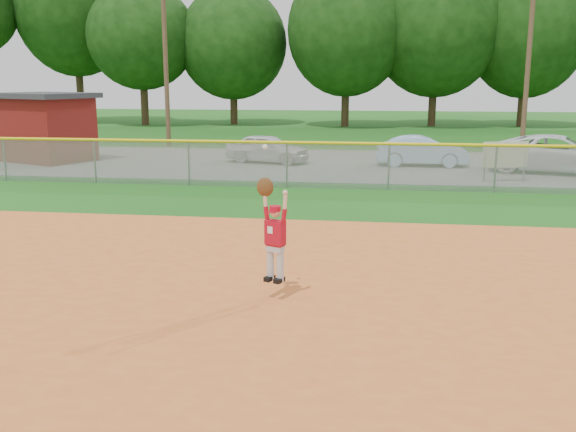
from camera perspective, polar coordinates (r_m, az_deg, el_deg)
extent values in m
plane|color=#175313|center=(11.76, -6.95, -5.66)|extent=(120.00, 120.00, 0.00)
cube|color=#C85D24|center=(9.08, -11.85, -11.26)|extent=(24.00, 16.00, 0.04)
cube|color=slate|center=(27.20, 1.65, 4.69)|extent=(44.00, 10.00, 0.03)
imported|color=silver|center=(27.32, -1.83, 6.03)|extent=(3.77, 2.22, 1.20)
imported|color=#9BC2E8|center=(26.86, 11.82, 5.68)|extent=(3.71, 1.34, 1.21)
imported|color=white|center=(26.50, 22.90, 5.12)|extent=(5.56, 3.57, 1.43)
cube|color=#5E110D|center=(29.76, -20.70, 7.17)|extent=(4.22, 3.76, 2.72)
cube|color=#333338|center=(29.68, -20.92, 9.99)|extent=(4.79, 4.33, 0.22)
cylinder|color=gray|center=(23.15, 17.06, 4.12)|extent=(0.05, 0.05, 1.07)
cylinder|color=gray|center=(23.73, 20.25, 4.09)|extent=(0.05, 0.05, 1.07)
cube|color=#F1E9C5|center=(23.38, 18.75, 5.19)|extent=(1.57, 0.42, 0.89)
cube|color=gray|center=(21.20, -0.12, 4.54)|extent=(40.00, 0.03, 1.50)
cylinder|color=yellow|center=(21.12, -0.12, 6.56)|extent=(40.00, 0.10, 0.10)
cylinder|color=gray|center=(24.66, -23.87, 4.59)|extent=(0.06, 0.06, 1.50)
cylinder|color=gray|center=(23.09, -16.79, 4.66)|extent=(0.06, 0.06, 1.50)
cylinder|color=gray|center=(21.92, -8.81, 4.65)|extent=(0.06, 0.06, 1.50)
cylinder|color=gray|center=(21.20, -0.12, 4.54)|extent=(0.06, 0.06, 1.50)
cylinder|color=gray|center=(21.01, 8.95, 4.32)|extent=(0.06, 0.06, 1.50)
cylinder|color=gray|center=(21.33, 17.96, 3.99)|extent=(0.06, 0.06, 1.50)
cylinder|color=#4C3823|center=(34.59, -10.83, 13.55)|extent=(0.24, 0.24, 9.00)
cylinder|color=#4C3823|center=(33.57, 20.61, 13.05)|extent=(0.24, 0.24, 9.00)
cylinder|color=#422D1C|center=(54.55, -18.02, 11.11)|extent=(0.56, 0.56, 6.10)
ellipsoid|color=#193F0F|center=(54.82, -18.45, 17.34)|extent=(9.19, 9.19, 10.85)
cylinder|color=#422D1C|center=(50.50, -12.66, 10.41)|extent=(0.56, 0.56, 4.43)
ellipsoid|color=#193F0F|center=(50.57, -12.90, 15.32)|extent=(8.01, 8.01, 7.88)
cylinder|color=#422D1C|center=(50.22, -4.85, 10.47)|extent=(0.56, 0.56, 4.11)
ellipsoid|color=#193F0F|center=(50.26, -4.93, 15.04)|extent=(8.19, 8.19, 8.39)
cylinder|color=#422D1C|center=(48.03, 5.12, 10.70)|extent=(0.56, 0.56, 4.64)
ellipsoid|color=#193F0F|center=(48.12, 5.23, 16.11)|extent=(8.57, 8.57, 9.43)
cylinder|color=#422D1C|center=(49.33, 12.75, 10.64)|extent=(0.56, 0.56, 4.89)
ellipsoid|color=#193F0F|center=(49.45, 13.02, 16.18)|extent=(9.41, 9.41, 10.28)
cylinder|color=#422D1C|center=(50.93, 20.12, 10.18)|extent=(0.56, 0.56, 4.78)
ellipsoid|color=#193F0F|center=(51.03, 20.52, 15.42)|extent=(8.62, 8.62, 10.06)
cylinder|color=silver|center=(10.51, -1.57, -4.35)|extent=(0.15, 0.15, 0.52)
cylinder|color=silver|center=(10.42, -0.69, -4.50)|extent=(0.15, 0.15, 0.52)
cube|color=black|center=(10.55, -1.65, -5.56)|extent=(0.18, 0.23, 0.07)
cube|color=black|center=(10.46, -0.78, -5.73)|extent=(0.18, 0.23, 0.07)
cube|color=silver|center=(10.38, -1.14, -2.87)|extent=(0.31, 0.24, 0.10)
cube|color=maroon|center=(10.37, -1.14, -2.54)|extent=(0.32, 0.26, 0.04)
cube|color=#A90C1E|center=(10.32, -1.14, -1.47)|extent=(0.36, 0.28, 0.40)
cube|color=white|center=(10.25, -1.61, -1.25)|extent=(0.09, 0.04, 0.12)
sphere|color=beige|center=(10.24, -1.15, 0.38)|extent=(0.23, 0.23, 0.18)
cylinder|color=#B40B1F|center=(10.23, -1.15, 0.67)|extent=(0.24, 0.24, 0.08)
cube|color=#B40B1F|center=(10.16, -1.44, 0.38)|extent=(0.17, 0.15, 0.02)
cylinder|color=#A90C1E|center=(10.34, -1.93, 0.29)|extent=(0.12, 0.11, 0.22)
cylinder|color=beige|center=(10.31, -2.04, 1.50)|extent=(0.10, 0.09, 0.23)
ellipsoid|color=#4C2D14|center=(10.27, -2.05, 2.59)|extent=(0.30, 0.22, 0.31)
sphere|color=white|center=(10.18, -2.08, 6.17)|extent=(0.10, 0.10, 0.08)
cylinder|color=#A90C1E|center=(10.16, -0.36, 0.08)|extent=(0.12, 0.11, 0.22)
cylinder|color=beige|center=(10.11, -0.26, 1.29)|extent=(0.10, 0.09, 0.23)
sphere|color=beige|center=(10.08, -0.26, 2.11)|extent=(0.11, 0.11, 0.08)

